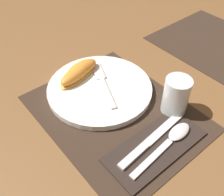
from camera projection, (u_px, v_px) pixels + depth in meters
name	position (u px, v px, depth m)	size (l,w,h in m)	color
ground_plane	(116.00, 113.00, 0.65)	(3.00, 3.00, 0.00)	brown
placemat	(116.00, 112.00, 0.65)	(0.42, 0.33, 0.00)	#38281E
placemat_far	(223.00, 47.00, 0.87)	(0.42, 0.33, 0.00)	#38281E
plate	(100.00, 89.00, 0.70)	(0.28, 0.28, 0.02)	white
juice_glass	(176.00, 97.00, 0.63)	(0.06, 0.06, 0.10)	silver
napkin	(157.00, 145.00, 0.58)	(0.10, 0.24, 0.00)	#2D231E
knife	(151.00, 140.00, 0.58)	(0.04, 0.21, 0.01)	silver
spoon	(172.00, 138.00, 0.58)	(0.04, 0.20, 0.01)	silver
fork	(102.00, 81.00, 0.71)	(0.18, 0.09, 0.00)	silver
citrus_wedge_0	(82.00, 69.00, 0.73)	(0.05, 0.11, 0.04)	#F7C656
citrus_wedge_1	(77.00, 74.00, 0.71)	(0.07, 0.13, 0.03)	#F7C656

